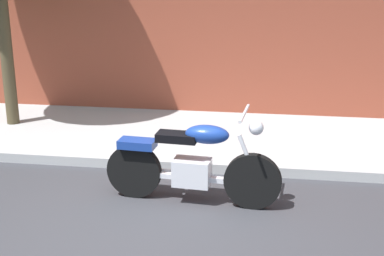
# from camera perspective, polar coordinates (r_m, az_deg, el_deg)

# --- Properties ---
(ground_plane) EXTENTS (60.00, 60.00, 0.00)m
(ground_plane) POSITION_cam_1_polar(r_m,az_deg,el_deg) (6.21, -4.32, -9.96)
(ground_plane) COLOR #38383D
(sidewalk) EXTENTS (20.13, 2.62, 0.14)m
(sidewalk) POSITION_cam_1_polar(r_m,az_deg,el_deg) (8.80, -0.27, -0.98)
(sidewalk) COLOR #B0B0B0
(sidewalk) RESTS_ON ground
(motorcycle) EXTENTS (2.13, 0.70, 1.17)m
(motorcycle) POSITION_cam_1_polar(r_m,az_deg,el_deg) (6.54, -0.00, -3.74)
(motorcycle) COLOR black
(motorcycle) RESTS_ON ground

